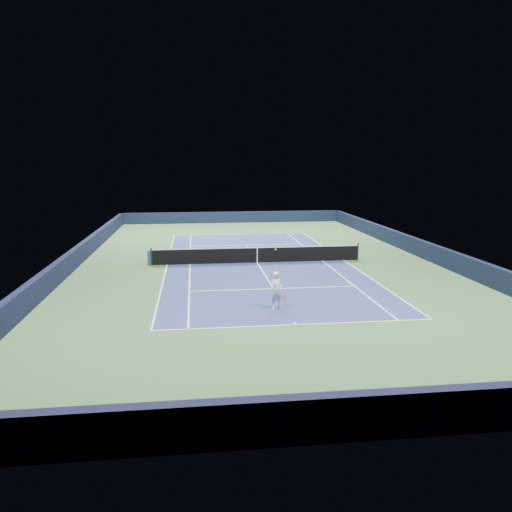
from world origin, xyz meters
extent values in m
plane|color=#325830|center=(0.00, 0.00, 0.00)|extent=(40.00, 40.00, 0.00)
cube|color=black|center=(0.00, 19.82, 0.55)|extent=(22.00, 0.35, 1.10)
cube|color=black|center=(0.00, -19.82, 0.55)|extent=(22.00, 0.35, 1.10)
cube|color=black|center=(10.82, 0.00, 0.55)|extent=(0.35, 40.00, 1.10)
cube|color=black|center=(-10.82, 0.00, 0.55)|extent=(0.35, 40.00, 1.10)
cube|color=navy|center=(0.00, 0.00, 0.00)|extent=(10.97, 23.77, 0.01)
cube|color=white|center=(0.00, 11.88, 0.01)|extent=(10.97, 0.08, 0.00)
cube|color=white|center=(0.00, -11.88, 0.01)|extent=(10.97, 0.08, 0.00)
cube|color=white|center=(5.49, 0.00, 0.01)|extent=(0.08, 23.77, 0.00)
cube|color=white|center=(-5.49, 0.00, 0.01)|extent=(0.08, 23.77, 0.00)
cube|color=white|center=(4.12, 0.00, 0.01)|extent=(0.08, 23.77, 0.00)
cube|color=white|center=(-4.12, 0.00, 0.01)|extent=(0.08, 23.77, 0.00)
cube|color=white|center=(0.00, 6.40, 0.01)|extent=(8.23, 0.08, 0.00)
cube|color=white|center=(0.00, -6.40, 0.01)|extent=(8.23, 0.08, 0.00)
cube|color=white|center=(0.00, 0.00, 0.01)|extent=(0.08, 12.80, 0.00)
cube|color=white|center=(0.00, 11.73, 0.01)|extent=(0.08, 0.30, 0.00)
cube|color=white|center=(0.00, -11.73, 0.01)|extent=(0.08, 0.30, 0.00)
cylinder|color=black|center=(-6.40, 0.00, 0.54)|extent=(0.10, 0.10, 1.07)
cylinder|color=black|center=(6.40, 0.00, 0.54)|extent=(0.10, 0.10, 1.07)
cube|color=black|center=(0.00, 0.00, 0.46)|extent=(12.80, 0.03, 0.91)
cube|color=white|center=(0.00, 0.00, 0.94)|extent=(12.80, 0.04, 0.06)
cube|color=white|center=(0.00, 0.00, 0.46)|extent=(0.05, 0.04, 0.91)
cube|color=#1D57AF|center=(-6.40, 0.53, 0.41)|extent=(0.54, 0.50, 0.82)
cube|color=silver|center=(-6.11, 0.53, 0.45)|extent=(0.02, 0.37, 0.37)
imported|color=white|center=(-0.38, -9.64, 0.80)|extent=(0.68, 0.58, 1.59)
cylinder|color=pink|center=(-0.06, -9.69, 0.70)|extent=(0.03, 0.03, 0.26)
cylinder|color=black|center=(-0.06, -9.69, 0.46)|extent=(0.26, 0.02, 0.26)
cylinder|color=pink|center=(-0.06, -9.69, 0.46)|extent=(0.28, 0.03, 0.28)
sphere|color=#C2E731|center=(-0.28, -8.64, 2.38)|extent=(0.07, 0.07, 0.07)
camera|label=1|loc=(-3.79, -29.85, 6.26)|focal=35.00mm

